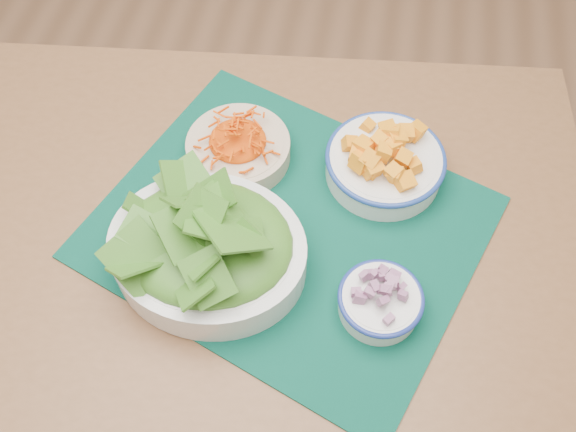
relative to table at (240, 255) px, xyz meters
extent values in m
plane|color=#A1704E|center=(-0.32, -0.01, -0.65)|extent=(4.00, 4.00, 0.00)
cube|color=brown|center=(0.00, 0.00, 0.08)|extent=(1.23, 0.89, 0.04)
cylinder|color=brown|center=(-0.55, 0.27, -0.29)|extent=(0.06, 0.06, 0.71)
cylinder|color=brown|center=(0.48, 0.38, -0.29)|extent=(0.06, 0.06, 0.71)
cube|color=#012C22|center=(0.08, 0.01, 0.11)|extent=(0.70, 0.64, 0.00)
cylinder|color=beige|center=(-0.02, 0.13, 0.13)|extent=(0.20, 0.20, 0.04)
ellipsoid|color=#F55608|center=(-0.02, 0.13, 0.16)|extent=(0.15, 0.15, 0.02)
cylinder|color=white|center=(0.22, 0.14, 0.13)|extent=(0.23, 0.23, 0.05)
torus|color=navy|center=(0.22, 0.14, 0.15)|extent=(0.20, 0.20, 0.01)
ellipsoid|color=orange|center=(0.22, 0.14, 0.18)|extent=(0.17, 0.17, 0.04)
ellipsoid|color=#276016|center=(-0.02, -0.08, 0.20)|extent=(0.26, 0.22, 0.07)
cylinder|color=silver|center=(0.24, -0.11, 0.13)|extent=(0.12, 0.12, 0.04)
torus|color=navy|center=(0.24, -0.11, 0.14)|extent=(0.12, 0.12, 0.01)
ellipsoid|color=#671145|center=(0.24, -0.11, 0.16)|extent=(0.10, 0.10, 0.02)
camera|label=1|loc=(0.17, -0.52, 0.97)|focal=40.00mm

